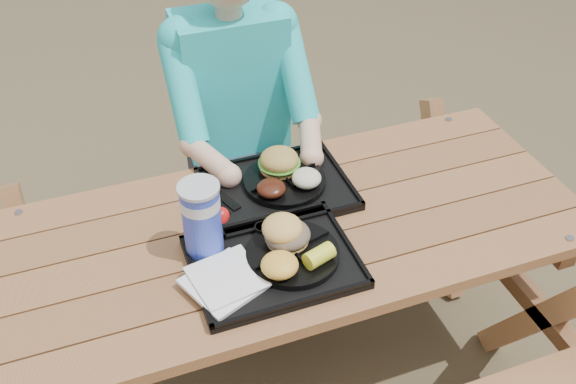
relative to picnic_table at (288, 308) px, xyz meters
name	(u,v)px	position (x,y,z in m)	size (l,w,h in m)	color
ground	(288,374)	(0.00, 0.00, -0.38)	(60.00, 60.00, 0.00)	#999999
picnic_table	(288,308)	(0.00, 0.00, 0.00)	(1.80, 1.49, 0.75)	#999999
tray_near	(273,263)	(-0.09, -0.14, 0.39)	(0.45, 0.35, 0.02)	black
tray_far	(277,190)	(0.02, 0.16, 0.39)	(0.45, 0.35, 0.02)	black
plate_near	(293,254)	(-0.04, -0.14, 0.41)	(0.26, 0.26, 0.02)	black
plate_far	(285,181)	(0.05, 0.17, 0.41)	(0.26, 0.26, 0.02)	black
napkin_stack	(224,282)	(-0.25, -0.18, 0.41)	(0.18, 0.18, 0.02)	white
soda_cup	(202,220)	(-0.26, -0.03, 0.50)	(0.11, 0.11, 0.22)	#1A32C5
condiment_bbq	(262,230)	(-0.09, -0.02, 0.41)	(0.04, 0.04, 0.03)	#321205
condiment_mustard	(276,225)	(-0.04, -0.02, 0.41)	(0.05, 0.05, 0.03)	gold
sandwich	(287,225)	(-0.04, -0.10, 0.48)	(0.12, 0.12, 0.13)	#EFB654
mac_cheese	(280,265)	(-0.10, -0.20, 0.44)	(0.10, 0.10, 0.05)	yellow
corn_cob	(319,256)	(0.01, -0.21, 0.44)	(0.08, 0.08, 0.05)	#FCFE35
cutlery_far	(222,196)	(-0.15, 0.17, 0.40)	(0.03, 0.16, 0.01)	black
burger	(279,155)	(0.05, 0.22, 0.47)	(0.13, 0.13, 0.11)	#B99241
baked_beans	(271,188)	(-0.01, 0.11, 0.44)	(0.09, 0.09, 0.04)	#41190D
potato_salad	(306,178)	(0.10, 0.12, 0.44)	(0.09, 0.09, 0.05)	beige
diner	(236,136)	(0.03, 0.66, 0.27)	(0.48, 0.84, 1.28)	#1AB2B8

